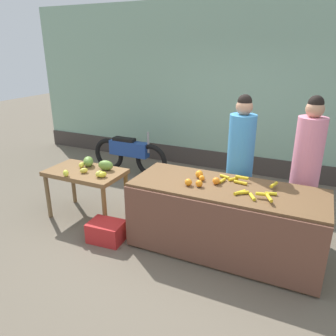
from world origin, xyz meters
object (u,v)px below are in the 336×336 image
object	(u,v)px
vendor_woman_pink_shirt	(306,170)
parked_motorcycle	(129,154)
vendor_woman_blue_shirt	(240,163)
produce_crate	(107,231)
produce_sack	(161,187)

from	to	relation	value
vendor_woman_pink_shirt	parked_motorcycle	bearing A→B (deg)	161.98
vendor_woman_blue_shirt	vendor_woman_pink_shirt	xyz separation A→B (m)	(0.80, 0.05, 0.01)
vendor_woman_pink_shirt	produce_crate	xyz separation A→B (m)	(-2.19, -1.16, -0.79)
produce_crate	produce_sack	xyz separation A→B (m)	(0.17, 1.26, 0.14)
produce_crate	vendor_woman_blue_shirt	bearing A→B (deg)	38.40
produce_crate	produce_sack	bearing A→B (deg)	82.50
vendor_woman_pink_shirt	produce_sack	xyz separation A→B (m)	(-2.03, 0.11, -0.65)
vendor_woman_blue_shirt	produce_sack	world-z (taller)	vendor_woman_blue_shirt
vendor_woman_blue_shirt	produce_sack	bearing A→B (deg)	172.70
parked_motorcycle	produce_crate	distance (m)	2.42
produce_sack	vendor_woman_pink_shirt	bearing A→B (deg)	-2.97
parked_motorcycle	produce_sack	size ratio (longest dim) A/B	2.92
vendor_woman_pink_shirt	produce_sack	size ratio (longest dim) A/B	3.35
vendor_woman_blue_shirt	vendor_woman_pink_shirt	size ratio (longest dim) A/B	0.99
vendor_woman_pink_shirt	produce_sack	world-z (taller)	vendor_woman_pink_shirt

